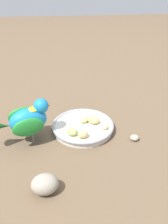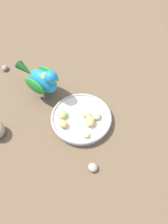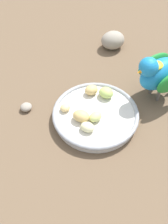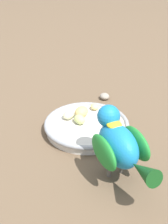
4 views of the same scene
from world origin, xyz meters
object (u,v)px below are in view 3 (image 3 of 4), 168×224
object	(u,v)px
pebble_1	(26,107)
feeding_bowl	(96,116)
apple_piece_1	(87,127)
apple_piece_4	(65,108)
rock_large	(113,40)
apple_piece_3	(106,93)
apple_piece_0	(96,118)
apple_piece_2	(81,116)
apple_piece_5	(90,90)
parrot	(162,72)

from	to	relation	value
pebble_1	feeding_bowl	bearing A→B (deg)	66.00
apple_piece_1	apple_piece_4	bearing A→B (deg)	-152.17
apple_piece_1	rock_large	world-z (taller)	rock_large
feeding_bowl	apple_piece_3	world-z (taller)	apple_piece_3
feeding_bowl	pebble_1	xyz separation A→B (m)	(-0.07, -0.16, -0.01)
apple_piece_0	apple_piece_1	xyz separation A→B (m)	(0.02, -0.03, -0.00)
feeding_bowl	apple_piece_2	size ratio (longest dim) A/B	5.20
apple_piece_4	apple_piece_1	bearing A→B (deg)	27.83
apple_piece_5	parrot	bearing A→B (deg)	81.34
apple_piece_4	rock_large	world-z (taller)	rock_large
rock_large	apple_piece_2	bearing A→B (deg)	-30.60
apple_piece_3	apple_piece_5	world-z (taller)	apple_piece_3
apple_piece_2	apple_piece_3	distance (m)	0.10
apple_piece_0	apple_piece_5	world-z (taller)	apple_piece_5
apple_piece_5	apple_piece_2	bearing A→B (deg)	-28.35
parrot	apple_piece_1	bearing A→B (deg)	4.71
parrot	apple_piece_4	bearing A→B (deg)	-14.44
feeding_bowl	apple_piece_4	xyz separation A→B (m)	(-0.03, -0.07, 0.01)
apple_piece_1	feeding_bowl	bearing A→B (deg)	143.70
feeding_bowl	apple_piece_1	size ratio (longest dim) A/B	6.28
apple_piece_4	apple_piece_5	distance (m)	0.08
apple_piece_2	parrot	bearing A→B (deg)	103.55
apple_piece_2	apple_piece_5	distance (m)	0.09
apple_piece_1	apple_piece_0	bearing A→B (deg)	128.54
apple_piece_3	apple_piece_5	distance (m)	0.04
parrot	feeding_bowl	bearing A→B (deg)	-3.89
apple_piece_2	apple_piece_1	bearing A→B (deg)	11.50
parrot	rock_large	size ratio (longest dim) A/B	2.92
feeding_bowl	apple_piece_2	bearing A→B (deg)	-77.03
apple_piece_4	feeding_bowl	bearing A→B (deg)	66.70
apple_piece_4	apple_piece_5	size ratio (longest dim) A/B	0.74
feeding_bowl	rock_large	size ratio (longest dim) A/B	3.05
feeding_bowl	pebble_1	distance (m)	0.17
apple_piece_3	apple_piece_4	size ratio (longest dim) A/B	1.48
pebble_1	rock_large	bearing A→B (deg)	123.56
feeding_bowl	apple_piece_0	bearing A→B (deg)	-13.18
feeding_bowl	apple_piece_3	xyz separation A→B (m)	(-0.05, 0.04, 0.02)
feeding_bowl	apple_piece_4	world-z (taller)	apple_piece_4
rock_large	pebble_1	world-z (taller)	rock_large
parrot	apple_piece_2	bearing A→B (deg)	-4.01
rock_large	pebble_1	size ratio (longest dim) A/B	2.35
apple_piece_0	apple_piece_2	world-z (taller)	apple_piece_2
apple_piece_3	pebble_1	xyz separation A→B (m)	(-0.02, -0.20, -0.02)
apple_piece_4	pebble_1	world-z (taller)	apple_piece_4
apple_piece_4	parrot	size ratio (longest dim) A/B	0.12
apple_piece_0	parrot	distance (m)	0.20
apple_piece_2	apple_piece_3	world-z (taller)	same
feeding_bowl	rock_large	world-z (taller)	rock_large
apple_piece_5	rock_large	distance (m)	0.22
feeding_bowl	apple_piece_4	size ratio (longest dim) A/B	8.46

